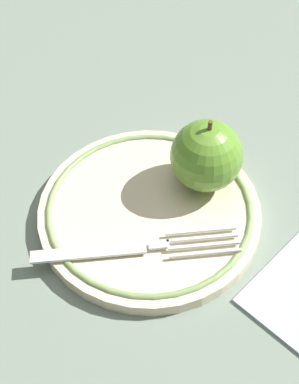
% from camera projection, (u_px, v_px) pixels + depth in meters
% --- Properties ---
extents(ground_plane, '(2.00, 2.00, 0.00)m').
position_uv_depth(ground_plane, '(121.00, 213.00, 0.52)').
color(ground_plane, slate).
extents(plate, '(0.21, 0.21, 0.02)m').
position_uv_depth(plate, '(150.00, 211.00, 0.51)').
color(plate, beige).
rests_on(plate, ground_plane).
extents(apple_red_whole, '(0.07, 0.07, 0.08)m').
position_uv_depth(apple_red_whole, '(206.00, 156.00, 0.50)').
color(apple_red_whole, '#598A2A').
rests_on(apple_red_whole, plate).
extents(fork, '(0.11, 0.17, 0.00)m').
position_uv_depth(fork, '(130.00, 249.00, 0.47)').
color(fork, silver).
rests_on(fork, plate).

